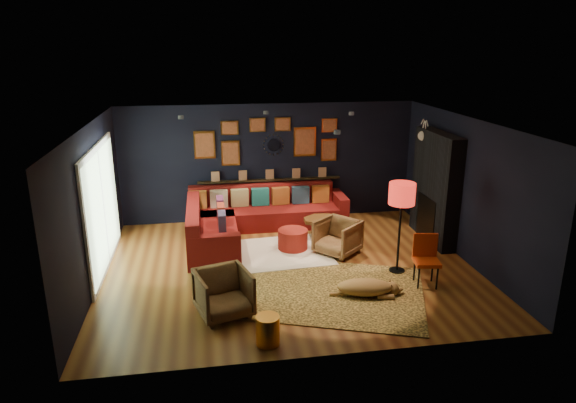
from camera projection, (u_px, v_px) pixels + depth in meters
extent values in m
plane|color=#925E27|center=(289.00, 267.00, 9.20)|extent=(6.50, 6.50, 0.00)
plane|color=black|center=(269.00, 163.00, 11.41)|extent=(6.50, 0.00, 6.50)
plane|color=black|center=(327.00, 263.00, 6.23)|extent=(6.50, 0.00, 6.50)
plane|color=black|center=(92.00, 208.00, 8.31)|extent=(0.00, 5.50, 5.50)
plane|color=black|center=(466.00, 190.00, 9.32)|extent=(0.00, 5.50, 5.50)
plane|color=white|center=(290.00, 123.00, 8.43)|extent=(6.50, 6.50, 0.00)
cube|color=maroon|center=(264.00, 217.00, 11.23)|extent=(3.20, 0.95, 0.42)
cube|color=maroon|center=(261.00, 194.00, 11.44)|extent=(3.20, 0.24, 0.46)
cube|color=maroon|center=(339.00, 208.00, 11.46)|extent=(0.22, 0.95, 0.64)
cube|color=maroon|center=(213.00, 238.00, 10.02)|extent=(0.95, 2.20, 0.42)
cube|color=maroon|center=(193.00, 218.00, 9.84)|extent=(0.24, 2.20, 0.46)
cube|color=maroon|center=(214.00, 252.00, 9.05)|extent=(0.95, 0.22, 0.64)
cube|color=orange|center=(198.00, 200.00, 11.03)|extent=(0.38, 0.14, 0.38)
cube|color=beige|center=(219.00, 199.00, 11.10)|extent=(0.38, 0.14, 0.38)
cube|color=tan|center=(240.00, 198.00, 11.17)|extent=(0.38, 0.14, 0.38)
cube|color=#1B6C6D|center=(260.00, 197.00, 11.24)|extent=(0.38, 0.14, 0.38)
cube|color=#A15622|center=(280.00, 196.00, 11.31)|extent=(0.38, 0.14, 0.38)
cube|color=#233D53|center=(300.00, 195.00, 11.38)|extent=(0.38, 0.14, 0.38)
cube|color=#964E1B|center=(320.00, 194.00, 11.45)|extent=(0.38, 0.14, 0.38)
cube|color=#56244B|center=(220.00, 206.00, 10.58)|extent=(0.14, 0.38, 0.38)
cube|color=maroon|center=(221.00, 214.00, 10.11)|extent=(0.14, 0.38, 0.38)
cube|color=#3C3457|center=(222.00, 223.00, 9.64)|extent=(0.14, 0.38, 0.38)
cube|color=black|center=(270.00, 180.00, 11.45)|extent=(3.20, 0.12, 0.04)
cube|color=gold|center=(205.00, 145.00, 11.03)|extent=(0.45, 0.03, 0.60)
cube|color=#A95334|center=(205.00, 145.00, 11.01)|extent=(0.38, 0.01, 0.51)
cube|color=gold|center=(231.00, 153.00, 11.17)|extent=(0.40, 0.03, 0.55)
cube|color=#A95334|center=(231.00, 153.00, 11.16)|extent=(0.34, 0.01, 0.47)
cube|color=gold|center=(230.00, 128.00, 11.01)|extent=(0.38, 0.03, 0.30)
cube|color=#A95334|center=(230.00, 128.00, 10.99)|extent=(0.32, 0.01, 0.25)
cube|color=gold|center=(305.00, 142.00, 11.37)|extent=(0.50, 0.03, 0.65)
cube|color=#A95334|center=(305.00, 142.00, 11.35)|extent=(0.42, 0.01, 0.55)
cube|color=gold|center=(329.00, 150.00, 11.51)|extent=(0.35, 0.03, 0.50)
cube|color=#A95334|center=(329.00, 150.00, 11.50)|extent=(0.30, 0.01, 0.42)
cube|color=gold|center=(329.00, 125.00, 11.35)|extent=(0.35, 0.03, 0.30)
cube|color=#A95334|center=(330.00, 125.00, 11.33)|extent=(0.30, 0.01, 0.25)
cube|color=gold|center=(257.00, 125.00, 11.09)|extent=(0.35, 0.03, 0.30)
cube|color=#A95334|center=(258.00, 125.00, 11.07)|extent=(0.30, 0.01, 0.25)
cube|color=gold|center=(283.00, 124.00, 11.17)|extent=(0.35, 0.03, 0.30)
cube|color=#A95334|center=(283.00, 124.00, 11.15)|extent=(0.30, 0.01, 0.25)
cylinder|color=silver|center=(274.00, 145.00, 11.27)|extent=(0.28, 0.03, 0.28)
cone|color=gold|center=(283.00, 145.00, 11.31)|extent=(0.03, 0.16, 0.03)
cone|color=gold|center=(283.00, 141.00, 11.28)|extent=(0.04, 0.16, 0.04)
cone|color=gold|center=(281.00, 138.00, 11.25)|extent=(0.04, 0.16, 0.04)
cone|color=gold|center=(277.00, 136.00, 11.23)|extent=(0.04, 0.16, 0.04)
cone|color=gold|center=(274.00, 135.00, 11.21)|extent=(0.03, 0.16, 0.03)
cone|color=gold|center=(270.00, 136.00, 11.20)|extent=(0.04, 0.16, 0.04)
cone|color=gold|center=(267.00, 138.00, 11.20)|extent=(0.04, 0.16, 0.04)
cone|color=gold|center=(264.00, 141.00, 11.22)|extent=(0.04, 0.16, 0.04)
cone|color=gold|center=(264.00, 145.00, 11.24)|extent=(0.03, 0.16, 0.03)
cone|color=gold|center=(264.00, 149.00, 11.27)|extent=(0.04, 0.16, 0.04)
cone|color=gold|center=(267.00, 152.00, 11.30)|extent=(0.04, 0.16, 0.04)
cone|color=gold|center=(270.00, 154.00, 11.32)|extent=(0.04, 0.16, 0.04)
cone|color=gold|center=(274.00, 155.00, 11.34)|extent=(0.03, 0.16, 0.03)
cone|color=gold|center=(277.00, 154.00, 11.35)|extent=(0.04, 0.16, 0.04)
cone|color=gold|center=(281.00, 152.00, 11.35)|extent=(0.04, 0.16, 0.04)
cone|color=gold|center=(283.00, 148.00, 11.33)|extent=(0.04, 0.16, 0.04)
cube|color=black|center=(435.00, 187.00, 10.20)|extent=(0.30, 1.60, 2.20)
cube|color=black|center=(430.00, 218.00, 10.39)|extent=(0.20, 0.80, 0.90)
cone|color=white|center=(433.00, 136.00, 10.41)|extent=(0.35, 0.28, 0.28)
sphere|color=white|center=(423.00, 136.00, 10.37)|extent=(0.20, 0.20, 0.20)
cylinder|color=white|center=(426.00, 128.00, 10.27)|extent=(0.02, 0.10, 0.28)
cylinder|color=white|center=(423.00, 127.00, 10.38)|extent=(0.02, 0.10, 0.28)
cube|color=white|center=(102.00, 208.00, 8.94)|extent=(0.04, 2.80, 2.20)
cube|color=#ADCF9E|center=(104.00, 208.00, 8.95)|extent=(0.01, 2.60, 2.00)
cube|color=white|center=(104.00, 208.00, 8.95)|extent=(0.02, 0.06, 2.00)
cylinder|color=black|center=(181.00, 117.00, 9.29)|extent=(0.10, 0.10, 0.06)
cylinder|color=black|center=(266.00, 113.00, 9.92)|extent=(0.10, 0.10, 0.06)
cylinder|color=black|center=(351.00, 114.00, 9.79)|extent=(0.10, 0.10, 0.06)
cylinder|color=black|center=(337.00, 132.00, 7.78)|extent=(0.10, 0.10, 0.06)
cube|color=white|center=(270.00, 254.00, 9.76)|extent=(2.32, 1.76, 0.03)
cube|color=#DDB353|center=(323.00, 290.00, 8.33)|extent=(3.77, 3.22, 0.02)
cylinder|color=brown|center=(315.00, 231.00, 10.45)|extent=(0.10, 0.10, 0.31)
cylinder|color=brown|center=(329.00, 230.00, 10.49)|extent=(0.10, 0.10, 0.31)
cylinder|color=brown|center=(318.00, 225.00, 10.79)|extent=(0.10, 0.10, 0.31)
cylinder|color=maroon|center=(293.00, 239.00, 9.92)|extent=(0.58, 0.58, 0.38)
imported|color=#BA7F49|center=(224.00, 291.00, 7.50)|extent=(0.91, 0.88, 0.77)
imported|color=#BA7F49|center=(337.00, 236.00, 9.69)|extent=(0.98, 0.98, 0.74)
cylinder|color=gold|center=(268.00, 330.00, 6.82)|extent=(0.33, 0.33, 0.41)
cylinder|color=black|center=(419.00, 278.00, 8.33)|extent=(0.03, 0.03, 0.42)
cylinder|color=black|center=(437.00, 278.00, 8.32)|extent=(0.03, 0.03, 0.42)
cylinder|color=black|center=(414.00, 270.00, 8.61)|extent=(0.03, 0.03, 0.42)
cylinder|color=black|center=(432.00, 270.00, 8.61)|extent=(0.03, 0.03, 0.42)
cube|color=#DB4313|center=(427.00, 262.00, 8.41)|extent=(0.46, 0.46, 0.06)
cube|color=#DB4313|center=(425.00, 245.00, 8.50)|extent=(0.40, 0.12, 0.40)
cylinder|color=black|center=(397.00, 271.00, 9.02)|extent=(0.27, 0.27, 0.04)
cylinder|color=black|center=(399.00, 235.00, 8.82)|extent=(0.04, 0.04, 1.31)
cylinder|color=#B61B13|center=(402.00, 194.00, 8.60)|extent=(0.45, 0.45, 0.37)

